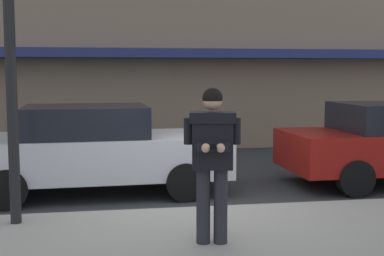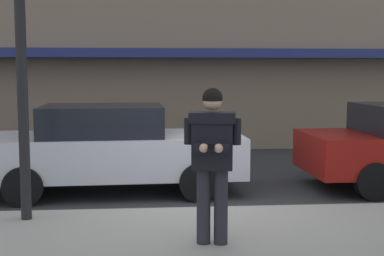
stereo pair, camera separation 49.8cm
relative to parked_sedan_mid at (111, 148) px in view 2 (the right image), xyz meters
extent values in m
plane|color=#2B2D30|center=(1.46, -1.52, -0.79)|extent=(80.00, 80.00, 0.00)
cube|color=silver|center=(2.46, -1.47, -0.79)|extent=(28.00, 0.12, 0.01)
cube|color=navy|center=(2.46, 4.63, 1.81)|extent=(26.60, 0.70, 0.24)
cube|color=silver|center=(0.04, 0.00, -0.12)|extent=(4.56, 1.97, 0.70)
cube|color=black|center=(-0.14, 0.00, 0.49)|extent=(2.12, 1.71, 0.52)
cylinder|color=black|center=(1.41, 0.90, -0.47)|extent=(0.65, 0.24, 0.64)
cylinder|color=black|center=(1.46, -0.81, -0.47)|extent=(0.65, 0.24, 0.64)
cylinder|color=black|center=(-1.38, 0.81, -0.47)|extent=(0.65, 0.24, 0.64)
cylinder|color=black|center=(-1.33, -0.90, -0.47)|extent=(0.65, 0.24, 0.64)
cylinder|color=black|center=(4.33, 0.72, -0.47)|extent=(0.64, 0.23, 0.64)
cylinder|color=black|center=(4.37, -0.99, -0.47)|extent=(0.64, 0.23, 0.64)
cylinder|color=#23232B|center=(1.47, -3.42, -0.21)|extent=(0.16, 0.16, 0.88)
cylinder|color=#23232B|center=(1.28, -3.39, -0.21)|extent=(0.16, 0.16, 0.88)
cube|color=black|center=(1.38, -3.41, 0.55)|extent=(0.50, 0.37, 0.64)
cube|color=black|center=(1.38, -3.41, 0.82)|extent=(0.57, 0.42, 0.12)
cylinder|color=black|center=(1.64, -3.45, 0.66)|extent=(0.11, 0.11, 0.30)
cylinder|color=black|center=(1.50, -3.59, 0.51)|extent=(0.15, 0.31, 0.10)
sphere|color=tan|center=(1.41, -3.71, 0.51)|extent=(0.10, 0.10, 0.10)
cylinder|color=black|center=(1.11, -3.36, 0.66)|extent=(0.11, 0.11, 0.30)
cylinder|color=black|center=(1.20, -3.54, 0.51)|extent=(0.15, 0.31, 0.10)
sphere|color=tan|center=(1.25, -3.69, 0.51)|extent=(0.10, 0.10, 0.10)
cube|color=black|center=(1.32, -3.74, 0.51)|extent=(0.10, 0.15, 0.07)
sphere|color=tan|center=(1.37, -3.44, 1.01)|extent=(0.22, 0.22, 0.22)
sphere|color=black|center=(1.37, -3.44, 1.04)|extent=(0.23, 0.23, 0.23)
cylinder|color=black|center=(-1.00, -2.17, 1.65)|extent=(0.14, 0.14, 4.60)
camera|label=1|loc=(0.15, -9.32, 1.34)|focal=50.00mm
camera|label=2|loc=(0.64, -9.39, 1.34)|focal=50.00mm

